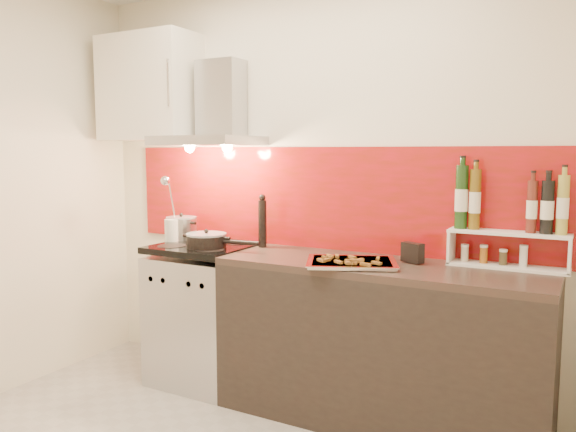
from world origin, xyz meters
The scene contains 13 objects.
back_wall centered at (0.00, 1.40, 1.30)m, with size 3.40×0.02×2.60m, color silver.
backsplash centered at (0.05, 1.39, 1.22)m, with size 3.00×0.02×0.64m, color maroon.
range_stove centered at (-0.70, 1.10, 0.44)m, with size 0.60×0.60×0.91m.
counter centered at (0.50, 1.10, 0.45)m, with size 1.80×0.60×0.90m.
range_hood centered at (-0.70, 1.24, 1.74)m, with size 0.62×0.50×0.61m.
upper_cabinet centered at (-1.25, 1.22, 1.95)m, with size 0.70×0.35×0.72m, color white.
stock_pot centered at (-0.98, 1.21, 0.99)m, with size 0.21×0.21×0.18m.
saute_pan centered at (-0.61, 1.01, 0.96)m, with size 0.49×0.25×0.12m.
utensil_jar centered at (-0.98, 1.10, 1.03)m, with size 0.09×0.14×0.45m.
pepper_mill centered at (-0.35, 1.25, 1.06)m, with size 0.05×0.05×0.34m.
step_shelf centered at (1.11, 1.31, 1.13)m, with size 0.60×0.16×0.54m.
caddy_box centered at (0.65, 1.19, 0.96)m, with size 0.13×0.05×0.11m, color black.
baking_tray centered at (0.37, 0.98, 0.92)m, with size 0.59×0.53×0.03m.
Camera 1 is at (1.51, -1.80, 1.51)m, focal length 35.00 mm.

